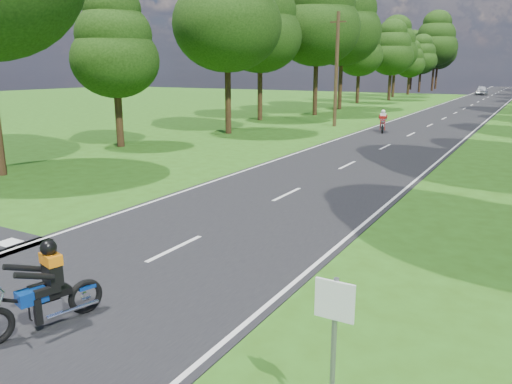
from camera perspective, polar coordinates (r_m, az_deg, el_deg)
The scene contains 9 objects.
ground at distance 10.71m, azimuth -16.06°, elevation -9.56°, with size 160.00×160.00×0.00m, color #295212.
main_road at distance 57.33m, azimuth 22.72°, elevation 8.78°, with size 7.00×140.00×0.02m, color black.
road_markings at distance 55.50m, azimuth 22.32°, elevation 8.70°, with size 7.40×140.00×0.01m.
treeline at distance 67.16m, azimuth 25.84°, elevation 16.17°, with size 40.00×115.35×14.78m.
telegraph_pole at distance 37.15m, azimuth 9.18°, elevation 13.68°, with size 1.20×0.26×8.00m.
road_sign at distance 5.76m, azimuth 8.87°, elevation -15.72°, with size 0.45×0.07×2.00m.
rider_near_blue at distance 8.90m, azimuth -23.46°, elevation -9.82°, with size 0.59×1.78×1.49m, color #0D3795, non-canonical shape.
rider_far_red at distance 34.36m, azimuth 14.29°, elevation 7.87°, with size 0.59×1.77×1.47m, color #AD0F0D, non-canonical shape.
distant_car at distance 87.65m, azimuth 24.40°, elevation 10.55°, with size 1.69×4.20×1.43m, color silver.
Camera 1 is at (7.21, -6.73, 4.19)m, focal length 35.00 mm.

